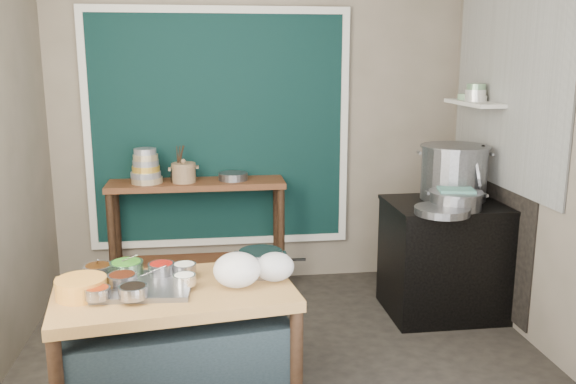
{
  "coord_description": "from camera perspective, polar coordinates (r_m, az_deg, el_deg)",
  "views": [
    {
      "loc": [
        -0.46,
        -3.71,
        1.95
      ],
      "look_at": [
        0.08,
        0.25,
        1.07
      ],
      "focal_mm": 38.0,
      "sensor_mm": 36.0,
      "label": 1
    }
  ],
  "objects": [
    {
      "name": "floor",
      "position": [
        4.22,
        -0.6,
        -15.18
      ],
      "size": [
        3.5,
        3.0,
        0.02
      ],
      "primitive_type": "cube",
      "color": "#2F2B24",
      "rests_on": "ground"
    },
    {
      "name": "back_wall",
      "position": [
        5.27,
        -2.67,
        6.49
      ],
      "size": [
        3.5,
        0.02,
        2.8
      ],
      "primitive_type": "cube",
      "color": "#786B5C",
      "rests_on": "floor"
    },
    {
      "name": "right_wall",
      "position": [
        4.36,
        23.06,
        4.23
      ],
      "size": [
        0.02,
        3.0,
        2.8
      ],
      "primitive_type": "cube",
      "color": "#786B5C",
      "rests_on": "floor"
    },
    {
      "name": "curtain_panel",
      "position": [
        5.22,
        -6.47,
        5.81
      ],
      "size": [
        2.1,
        0.02,
        1.9
      ],
      "primitive_type": "cube",
      "color": "black",
      "rests_on": "back_wall"
    },
    {
      "name": "curtain_frame",
      "position": [
        5.21,
        -6.47,
        5.8
      ],
      "size": [
        2.22,
        0.03,
        2.02
      ],
      "primitive_type": null,
      "color": "beige",
      "rests_on": "back_wall"
    },
    {
      "name": "tile_panel",
      "position": [
        4.79,
        19.9,
        10.56
      ],
      "size": [
        0.02,
        1.7,
        1.7
      ],
      "primitive_type": "cube",
      "color": "#B2B2AA",
      "rests_on": "right_wall"
    },
    {
      "name": "soot_patch",
      "position": [
        5.04,
        18.47,
        -2.53
      ],
      "size": [
        0.01,
        1.3,
        1.3
      ],
      "primitive_type": "cube",
      "color": "black",
      "rests_on": "right_wall"
    },
    {
      "name": "wall_shelf",
      "position": [
        5.03,
        17.05,
        7.96
      ],
      "size": [
        0.22,
        0.7,
        0.03
      ],
      "primitive_type": "cube",
      "color": "beige",
      "rests_on": "right_wall"
    },
    {
      "name": "prep_table",
      "position": [
        3.49,
        -10.34,
        -14.59
      ],
      "size": [
        1.34,
        0.89,
        0.75
      ],
      "primitive_type": "cube",
      "rotation": [
        0.0,
        0.0,
        0.14
      ],
      "color": "brown",
      "rests_on": "floor"
    },
    {
      "name": "back_counter",
      "position": [
        5.21,
        -8.39,
        -4.11
      ],
      "size": [
        1.45,
        0.4,
        0.95
      ],
      "primitive_type": "cube",
      "color": "brown",
      "rests_on": "floor"
    },
    {
      "name": "stove_block",
      "position": [
        4.87,
        14.61,
        -6.17
      ],
      "size": [
        0.9,
        0.68,
        0.85
      ],
      "primitive_type": "cube",
      "color": "black",
      "rests_on": "floor"
    },
    {
      "name": "stove_top",
      "position": [
        4.75,
        14.9,
        -1.13
      ],
      "size": [
        0.92,
        0.69,
        0.03
      ],
      "primitive_type": "cube",
      "color": "black",
      "rests_on": "stove_block"
    },
    {
      "name": "condiment_tray",
      "position": [
        3.38,
        -14.15,
        -8.51
      ],
      "size": [
        0.63,
        0.47,
        0.03
      ],
      "primitive_type": "cube",
      "rotation": [
        0.0,
        0.0,
        -0.06
      ],
      "color": "gray",
      "rests_on": "prep_table"
    },
    {
      "name": "condiment_bowls",
      "position": [
        3.39,
        -14.76,
        -7.67
      ],
      "size": [
        0.63,
        0.51,
        0.07
      ],
      "color": "gray",
      "rests_on": "condiment_tray"
    },
    {
      "name": "yellow_basin",
      "position": [
        3.33,
        -18.78,
        -8.46
      ],
      "size": [
        0.31,
        0.31,
        0.1
      ],
      "primitive_type": "cylinder",
      "rotation": [
        0.0,
        0.0,
        0.22
      ],
      "color": "#B36F30",
      "rests_on": "prep_table"
    },
    {
      "name": "saucepan",
      "position": [
        3.47,
        -2.58,
        -6.58
      ],
      "size": [
        0.28,
        0.28,
        0.14
      ],
      "primitive_type": null,
      "rotation": [
        0.0,
        0.0,
        -0.12
      ],
      "color": "gray",
      "rests_on": "prep_table"
    },
    {
      "name": "plastic_bag_a",
      "position": [
        3.28,
        -4.79,
        -7.27
      ],
      "size": [
        0.3,
        0.27,
        0.19
      ],
      "primitive_type": "ellipsoid",
      "rotation": [
        0.0,
        0.0,
        -0.26
      ],
      "color": "white",
      "rests_on": "prep_table"
    },
    {
      "name": "plastic_bag_b",
      "position": [
        3.36,
        -1.25,
        -7.01
      ],
      "size": [
        0.24,
        0.21,
        0.16
      ],
      "primitive_type": "ellipsoid",
      "rotation": [
        0.0,
        0.0,
        -0.13
      ],
      "color": "white",
      "rests_on": "prep_table"
    },
    {
      "name": "bowl_stack",
      "position": [
        5.07,
        -13.13,
        2.21
      ],
      "size": [
        0.25,
        0.25,
        0.28
      ],
      "color": "tan",
      "rests_on": "back_counter"
    },
    {
      "name": "utensil_cup",
      "position": [
        5.07,
        -10.07,
        1.46
      ],
      "size": [
        0.18,
        0.18,
        0.09
      ],
      "primitive_type": "cylinder",
      "rotation": [
        0.0,
        0.0,
        -0.2
      ],
      "color": "gray",
      "rests_on": "back_counter"
    },
    {
      "name": "ceramic_crock",
      "position": [
        5.04,
        -9.72,
        1.68
      ],
      "size": [
        0.26,
        0.26,
        0.14
      ],
      "primitive_type": null,
      "rotation": [
        0.0,
        0.0,
        0.31
      ],
      "color": "brown",
      "rests_on": "back_counter"
    },
    {
      "name": "wide_bowl",
      "position": [
        5.09,
        -5.16,
        1.46
      ],
      "size": [
        0.26,
        0.26,
        0.06
      ],
      "primitive_type": "cylinder",
      "rotation": [
        0.0,
        0.0,
        -0.08
      ],
      "color": "gray",
      "rests_on": "back_counter"
    },
    {
      "name": "stock_pot",
      "position": [
        4.84,
        15.25,
        1.79
      ],
      "size": [
        0.66,
        0.66,
        0.42
      ],
      "primitive_type": null,
      "rotation": [
        0.0,
        0.0,
        -0.27
      ],
      "color": "gray",
      "rests_on": "stove_top"
    },
    {
      "name": "pot_lid",
      "position": [
        4.84,
        17.43,
        1.67
      ],
      "size": [
        0.28,
        0.44,
        0.42
      ],
      "primitive_type": "cylinder",
      "rotation": [
        0.0,
        1.36,
        -0.43
      ],
      "color": "gray",
      "rests_on": "stove_top"
    },
    {
      "name": "steamer",
      "position": [
        4.56,
        15.41,
        -0.72
      ],
      "size": [
        0.51,
        0.51,
        0.13
      ],
      "primitive_type": null,
      "rotation": [
        0.0,
        0.0,
        -0.34
      ],
      "color": "gray",
      "rests_on": "stove_top"
    },
    {
      "name": "green_cloth",
      "position": [
        4.54,
        15.47,
        0.19
      ],
      "size": [
        0.28,
        0.24,
        0.02
      ],
      "primitive_type": "cube",
      "rotation": [
        0.0,
        0.0,
        -0.2
      ],
      "color": "slate",
      "rests_on": "steamer"
    },
    {
      "name": "shallow_pan",
      "position": [
        4.38,
        14.23,
        -1.71
      ],
      "size": [
        0.42,
        0.42,
        0.05
      ],
      "primitive_type": "cylinder",
      "rotation": [
        0.0,
        0.0,
        -0.11
      ],
      "color": "gray",
      "rests_on": "stove_top"
    },
    {
      "name": "shelf_bowl_stack",
      "position": [
        5.01,
        17.2,
        8.83
      ],
      "size": [
        0.17,
        0.17,
        0.13
      ],
      "color": "silver",
      "rests_on": "wall_shelf"
    },
    {
      "name": "shelf_bowl_green",
      "position": [
        5.18,
        16.29,
        8.54
      ],
      "size": [
        0.17,
        0.17,
        0.05
      ],
      "primitive_type": "cylinder",
      "rotation": [
        0.0,
        0.0,
        -0.43
      ],
      "color": "gray",
      "rests_on": "wall_shelf"
    }
  ]
}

